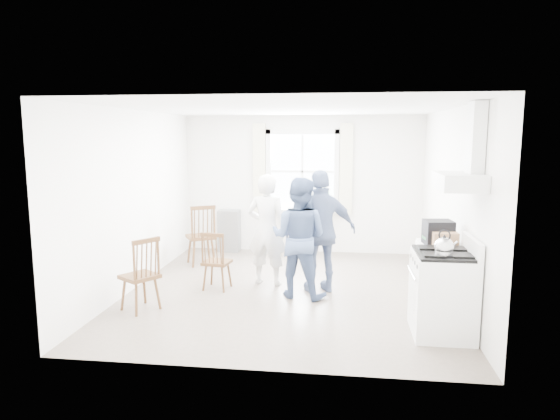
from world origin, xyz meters
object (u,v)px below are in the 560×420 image
object	(u,v)px
windsor_chair_b	(214,255)
gas_stove	(443,293)
person_mid	(299,238)
windsor_chair_c	(144,266)
stereo_stack	(438,232)
person_left	(267,230)
windsor_chair_a	(202,229)
low_cabinet	(438,278)
person_right	(321,232)

from	to	relation	value
windsor_chair_b	gas_stove	bearing A→B (deg)	-22.44
person_mid	windsor_chair_c	bearing A→B (deg)	38.97
windsor_chair_b	windsor_chair_c	xyz separation A→B (m)	(-0.66, -0.96, 0.06)
stereo_stack	person_mid	xyz separation A→B (m)	(-1.76, 0.49, -0.21)
person_left	stereo_stack	bearing A→B (deg)	166.03
stereo_stack	windsor_chair_b	size ratio (longest dim) A/B	0.42
windsor_chair_b	person_mid	bearing A→B (deg)	-4.41
windsor_chair_a	person_left	xyz separation A→B (m)	(1.27, -0.93, 0.19)
low_cabinet	windsor_chair_a	world-z (taller)	windsor_chair_a
windsor_chair_a	windsor_chair_c	size ratio (longest dim) A/B	1.09
windsor_chair_a	person_mid	size ratio (longest dim) A/B	0.64
low_cabinet	person_right	distance (m)	1.71
person_right	stereo_stack	bearing A→B (deg)	132.62
gas_stove	person_mid	xyz separation A→B (m)	(-1.73, 1.13, 0.35)
person_left	gas_stove	bearing A→B (deg)	153.57
gas_stove	windsor_chair_a	world-z (taller)	gas_stove
windsor_chair_a	windsor_chair_b	size ratio (longest dim) A/B	1.22
stereo_stack	windsor_chair_b	distance (m)	3.10
person_mid	person_right	size ratio (longest dim) A/B	0.95
gas_stove	person_left	bearing A→B (deg)	144.13
windsor_chair_a	person_right	world-z (taller)	person_right
low_cabinet	windsor_chair_b	size ratio (longest dim) A/B	1.04
person_left	low_cabinet	bearing A→B (deg)	167.64
stereo_stack	gas_stove	bearing A→B (deg)	-93.29
stereo_stack	person_mid	distance (m)	1.84
person_mid	windsor_chair_b	bearing A→B (deg)	9.96
low_cabinet	windsor_chair_c	size ratio (longest dim) A/B	0.93
windsor_chair_a	person_right	distance (m)	2.40
low_cabinet	stereo_stack	world-z (taller)	stereo_stack
windsor_chair_c	person_mid	distance (m)	2.09
windsor_chair_c	person_left	distance (m)	1.95
windsor_chair_b	windsor_chair_c	size ratio (longest dim) A/B	0.89
person_left	windsor_chair_c	bearing A→B (deg)	54.45
low_cabinet	person_right	bearing A→B (deg)	155.60
low_cabinet	windsor_chair_a	size ratio (longest dim) A/B	0.85
person_mid	low_cabinet	bearing A→B (deg)	-178.99
windsor_chair_b	person_right	xyz separation A→B (m)	(1.52, 0.16, 0.35)
low_cabinet	person_left	distance (m)	2.53
low_cabinet	stereo_stack	distance (m)	0.60
stereo_stack	person_right	distance (m)	1.66
windsor_chair_c	person_right	bearing A→B (deg)	27.17
gas_stove	stereo_stack	bearing A→B (deg)	86.71
low_cabinet	person_left	world-z (taller)	person_left
windsor_chair_a	windsor_chair_b	bearing A→B (deg)	-67.34
low_cabinet	windsor_chair_c	bearing A→B (deg)	-173.22
stereo_stack	person_left	world-z (taller)	person_left
windsor_chair_c	person_mid	world-z (taller)	person_mid
gas_stove	stereo_stack	xyz separation A→B (m)	(0.04, 0.64, 0.57)
low_cabinet	windsor_chair_b	distance (m)	3.07
person_left	person_right	world-z (taller)	person_right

